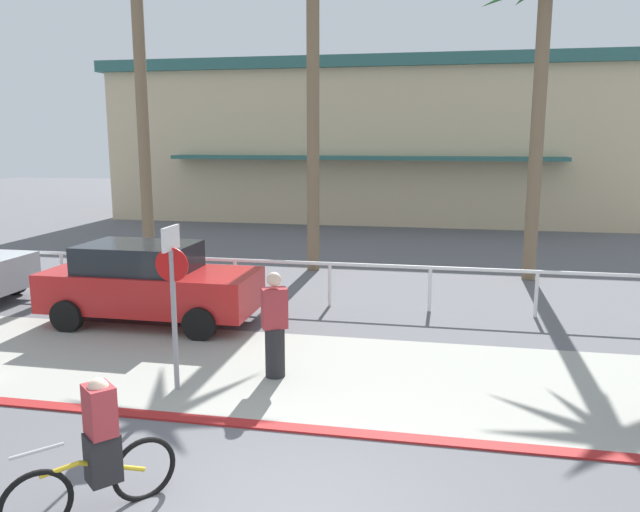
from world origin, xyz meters
TOP-DOWN VIEW (x-y plane):
  - ground_plane at (0.00, 10.00)m, footprint 80.00×80.00m
  - sidewalk_strip at (0.00, 4.20)m, footprint 44.00×4.00m
  - curb_paint at (0.00, 2.20)m, footprint 44.00×0.24m
  - building_backdrop at (-2.19, 26.61)m, footprint 24.53×10.64m
  - rail_fence at (0.00, 8.50)m, footprint 20.61×0.08m
  - stop_sign_bike_lane at (-2.56, 3.16)m, footprint 0.52×0.56m
  - palm_tree_0 at (-7.67, 12.70)m, footprint 3.05×3.01m
  - palm_tree_1 at (-2.33, 12.47)m, footprint 3.53×3.28m
  - palm_tree_2 at (3.70, 12.29)m, footprint 3.63×3.03m
  - car_red_1 at (-4.60, 6.42)m, footprint 4.40×2.02m
  - cyclist_yellow_0 at (-1.98, -0.07)m, footprint 1.24×1.41m
  - pedestrian_1 at (-1.21, 3.96)m, footprint 0.47×0.43m

SIDE VIEW (x-z plane):
  - ground_plane at x=0.00m, z-range 0.00..0.00m
  - sidewalk_strip at x=0.00m, z-range 0.00..0.02m
  - curb_paint at x=0.00m, z-range 0.00..0.03m
  - cyclist_yellow_0 at x=-1.98m, z-range -0.06..1.44m
  - pedestrian_1 at x=-1.21m, z-range -0.06..1.69m
  - rail_fence at x=0.00m, z-range 0.32..1.36m
  - car_red_1 at x=-4.60m, z-range 0.03..1.72m
  - stop_sign_bike_lane at x=-2.56m, z-range 0.40..2.96m
  - building_backdrop at x=-2.19m, z-range 0.02..7.30m
  - palm_tree_2 at x=3.70m, z-range 2.13..10.11m
  - palm_tree_1 at x=-2.33m, z-range 1.89..10.45m
  - palm_tree_0 at x=-7.67m, z-range 2.06..11.22m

